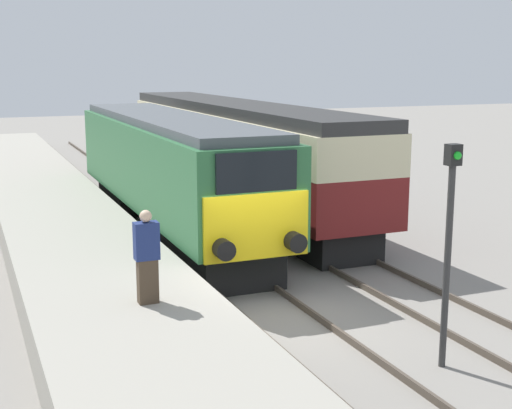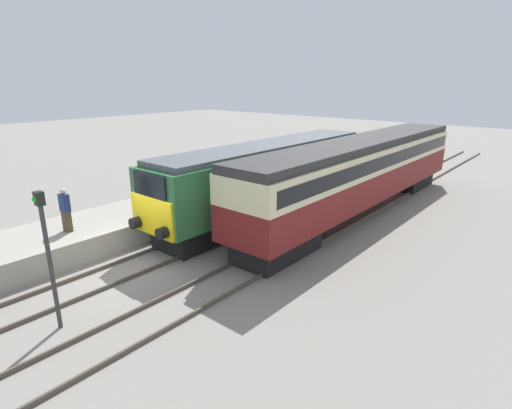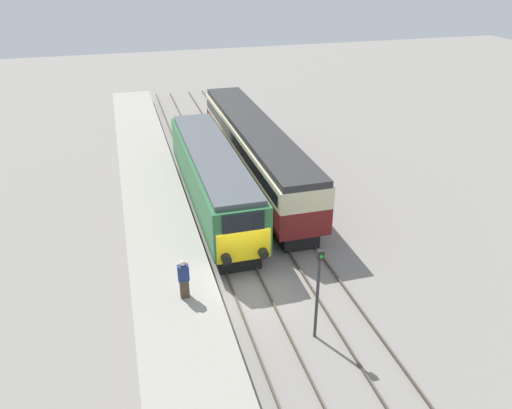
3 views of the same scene
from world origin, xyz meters
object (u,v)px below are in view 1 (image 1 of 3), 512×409
(passenger_carriage, at_px, (233,143))
(signal_post, at_px, (449,238))
(locomotive, at_px, (169,168))
(person_on_platform, at_px, (147,257))

(passenger_carriage, distance_m, signal_post, 14.94)
(locomotive, distance_m, signal_post, 11.66)
(passenger_carriage, bearing_deg, person_on_platform, -117.34)
(passenger_carriage, bearing_deg, locomotive, -135.73)
(locomotive, xyz_separation_m, person_on_platform, (-2.94, -8.95, -0.23))
(signal_post, bearing_deg, person_on_platform, 151.00)
(locomotive, bearing_deg, passenger_carriage, 44.27)
(locomotive, height_order, signal_post, signal_post)
(locomotive, xyz_separation_m, signal_post, (1.70, -11.53, 0.28))
(passenger_carriage, height_order, signal_post, signal_post)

